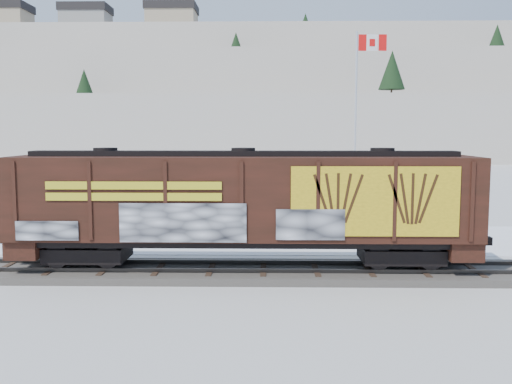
{
  "coord_description": "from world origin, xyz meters",
  "views": [
    {
      "loc": [
        -1.85,
        -21.45,
        5.49
      ],
      "look_at": [
        -2.34,
        3.0,
        2.91
      ],
      "focal_mm": 40.0,
      "sensor_mm": 36.0,
      "label": 1
    }
  ],
  "objects_px": {
    "hopper_railcar": "(243,202)",
    "car_silver": "(238,224)",
    "car_dark": "(434,228)",
    "car_white": "(220,222)",
    "flagpole": "(357,150)"
  },
  "relations": [
    {
      "from": "hopper_railcar",
      "to": "car_silver",
      "type": "xyz_separation_m",
      "value": [
        -0.58,
        7.1,
        -2.04
      ]
    },
    {
      "from": "car_dark",
      "to": "car_white",
      "type": "bearing_deg",
      "value": 89.38
    },
    {
      "from": "hopper_railcar",
      "to": "flagpole",
      "type": "bearing_deg",
      "value": 66.06
    },
    {
      "from": "car_white",
      "to": "car_dark",
      "type": "distance_m",
      "value": 10.88
    },
    {
      "from": "car_silver",
      "to": "car_white",
      "type": "bearing_deg",
      "value": 76.72
    },
    {
      "from": "hopper_railcar",
      "to": "car_silver",
      "type": "bearing_deg",
      "value": 94.67
    },
    {
      "from": "car_white",
      "to": "car_silver",
      "type": "bearing_deg",
      "value": -99.48
    },
    {
      "from": "flagpole",
      "to": "car_silver",
      "type": "bearing_deg",
      "value": -132.98
    },
    {
      "from": "flagpole",
      "to": "car_silver",
      "type": "distance_m",
      "value": 11.04
    },
    {
      "from": "flagpole",
      "to": "car_white",
      "type": "bearing_deg",
      "value": -138.56
    },
    {
      "from": "hopper_railcar",
      "to": "flagpole",
      "type": "distance_m",
      "value": 16.21
    },
    {
      "from": "hopper_railcar",
      "to": "car_dark",
      "type": "xyz_separation_m",
      "value": [
        9.31,
        7.13,
        -2.21
      ]
    },
    {
      "from": "hopper_railcar",
      "to": "flagpole",
      "type": "xyz_separation_m",
      "value": [
        6.55,
        14.75,
        1.48
      ]
    },
    {
      "from": "flagpole",
      "to": "car_white",
      "type": "distance_m",
      "value": 11.35
    },
    {
      "from": "flagpole",
      "to": "car_dark",
      "type": "relative_size",
      "value": 2.76
    }
  ]
}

